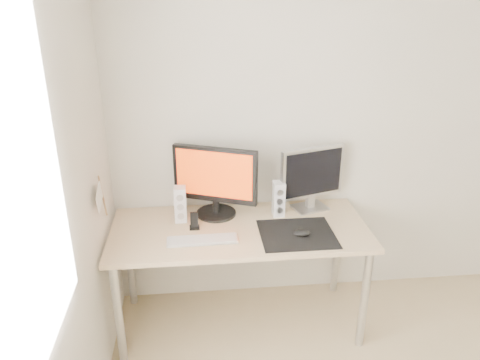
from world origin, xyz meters
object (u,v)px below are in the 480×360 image
phone_dock (194,224)px  speaker_right (279,199)px  main_monitor (215,179)px  mouse (301,233)px  speaker_left (180,204)px  keyboard (202,240)px  second_monitor (312,176)px  desk (240,239)px

phone_dock → speaker_right: bearing=13.3°
main_monitor → mouse: bearing=-34.1°
speaker_left → phone_dock: (0.08, -0.11, -0.08)m
main_monitor → keyboard: size_ratio=1.25×
speaker_left → phone_dock: 0.16m
second_monitor → speaker_left: (-0.86, -0.09, -0.12)m
desk → phone_dock: size_ratio=14.49×
second_monitor → speaker_right: size_ratio=1.90×
desk → speaker_right: 0.36m
main_monitor → second_monitor: (0.64, 0.03, -0.01)m
mouse → second_monitor: 0.45m
second_monitor → speaker_right: bearing=-163.2°
speaker_right → phone_dock: bearing=-166.7°
mouse → speaker_right: size_ratio=0.45×
mouse → keyboard: 0.59m
phone_dock → keyboard: bearing=-74.3°
mouse → phone_dock: bearing=165.5°
mouse → speaker_left: (-0.72, 0.28, 0.09)m
speaker_left → speaker_right: same height
desk → phone_dock: phone_dock is taller
second_monitor → mouse: bearing=-111.1°
desk → second_monitor: second_monitor is taller
mouse → speaker_left: 0.78m
keyboard → second_monitor: bearing=26.0°
mouse → speaker_left: size_ratio=0.45×
speaker_left → second_monitor: bearing=5.6°
second_monitor → main_monitor: bearing=-177.5°
speaker_left → phone_dock: speaker_left is taller
keyboard → desk: bearing=30.9°
second_monitor → phone_dock: 0.83m
desk → phone_dock: (-0.28, 0.02, 0.11)m
desk → main_monitor: 0.41m
main_monitor → phone_dock: bearing=-129.8°
desk → second_monitor: size_ratio=3.62×
speaker_right → mouse: bearing=-73.1°
second_monitor → keyboard: (-0.73, -0.36, -0.23)m
desk → speaker_left: bearing=160.0°
second_monitor → speaker_left: bearing=-174.4°
desk → speaker_right: bearing=28.8°
second_monitor → phone_dock: bearing=-165.7°
main_monitor → phone_dock: 0.31m
main_monitor → keyboard: main_monitor is taller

